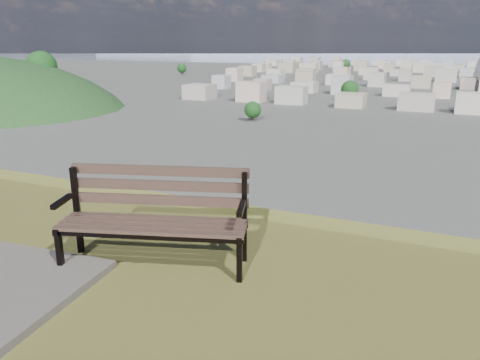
% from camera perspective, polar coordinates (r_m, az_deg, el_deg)
% --- Properties ---
extents(park_bench, '(1.80, 1.03, 0.90)m').
position_cam_1_polar(park_bench, '(4.43, -10.31, -3.85)').
color(park_bench, '#483329').
rests_on(park_bench, hilltop_mesa).
extents(city_blocks, '(395.00, 361.00, 7.00)m').
position_cam_1_polar(city_blocks, '(395.98, 23.95, 11.86)').
color(city_blocks, beige).
rests_on(city_blocks, ground).
extents(city_trees, '(406.52, 387.20, 9.98)m').
position_cam_1_polar(city_trees, '(321.79, 19.07, 11.81)').
color(city_trees, '#312618').
rests_on(city_trees, ground).
extents(bay_water, '(2400.00, 700.00, 0.12)m').
position_cam_1_polar(bay_water, '(901.24, 24.24, 13.53)').
color(bay_water, '#8FA0B6').
rests_on(bay_water, ground).
extents(far_hills, '(2050.00, 340.00, 60.00)m').
position_cam_1_polar(far_hills, '(1405.13, 21.91, 15.45)').
color(far_hills, '#9DA6C3').
rests_on(far_hills, ground).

